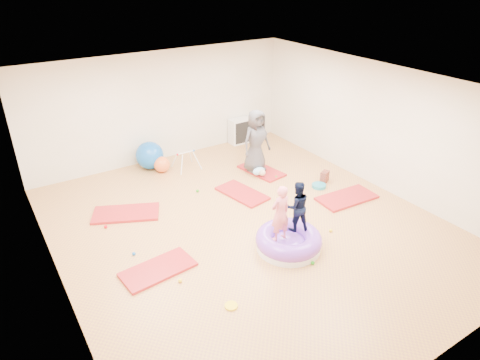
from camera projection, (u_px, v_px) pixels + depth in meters
room at (249, 162)px, 7.88m from camera, size 7.01×8.01×2.81m
gym_mat_front_left at (158, 269)px, 7.27m from camera, size 1.28×0.73×0.05m
gym_mat_mid_left at (126, 213)px, 8.89m from camera, size 1.50×1.17×0.06m
gym_mat_center_back at (242, 193)px, 9.66m from camera, size 0.82×1.31×0.05m
gym_mat_right at (347, 198)px, 9.47m from camera, size 1.36×0.74×0.06m
gym_mat_rear_right at (261, 171)px, 10.71m from camera, size 0.77×1.27×0.05m
inflatable_cushion at (289, 241)px, 7.79m from camera, size 1.21×1.21×0.38m
child_pink at (280, 211)px, 7.33m from camera, size 0.39×0.26×1.06m
child_navy at (297, 204)px, 7.63m from camera, size 0.57×0.51×0.97m
adult_caregiver at (256, 141)px, 10.34m from camera, size 0.79×0.55×1.55m
infant at (260, 171)px, 10.38m from camera, size 0.33×0.33×0.19m
ball_pit_balls at (234, 227)px, 8.42m from camera, size 4.22×3.48×0.07m
exercise_ball_blue at (150, 155)px, 10.75m from camera, size 0.70×0.70×0.70m
exercise_ball_orange at (162, 164)px, 10.62m from camera, size 0.40×0.40×0.40m
infant_play_gym at (186, 158)px, 10.71m from camera, size 0.61×0.58×0.47m
cube_shelf at (242, 131)px, 12.30m from camera, size 0.72×0.35×0.72m
balance_disc at (319, 186)px, 9.96m from camera, size 0.33×0.33×0.07m
backpack at (325, 177)px, 10.17m from camera, size 0.27×0.23×0.27m
yellow_toy at (231, 306)px, 6.52m from camera, size 0.20×0.20×0.03m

